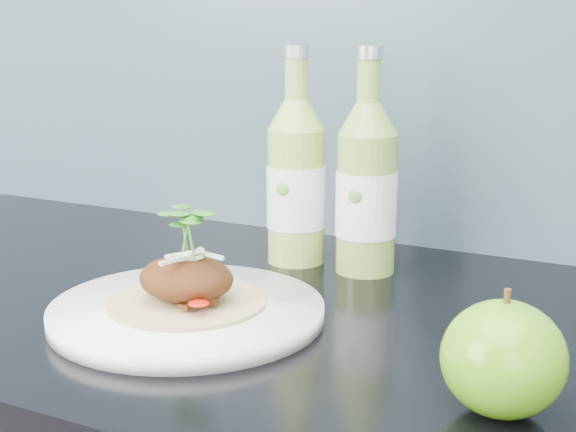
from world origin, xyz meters
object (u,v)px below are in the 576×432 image
Objects in this scene: green_apple at (503,359)px; cider_bottle_left at (296,182)px; cider_bottle_right at (367,189)px; dinner_plate at (187,311)px.

green_apple is 0.44× the size of cider_bottle_left.
cider_bottle_right is (-0.22, 0.29, 0.06)m from green_apple.
green_apple is 0.43m from cider_bottle_left.
green_apple is (0.32, -0.06, 0.04)m from dinner_plate.
green_apple is at bearing -10.45° from dinner_plate.
cider_bottle_left reaches higher than green_apple.
dinner_plate is 1.31× the size of cider_bottle_left.
cider_bottle_left is 0.09m from cider_bottle_right.
dinner_plate is 0.25m from cider_bottle_left.
green_apple is 0.44× the size of cider_bottle_right.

